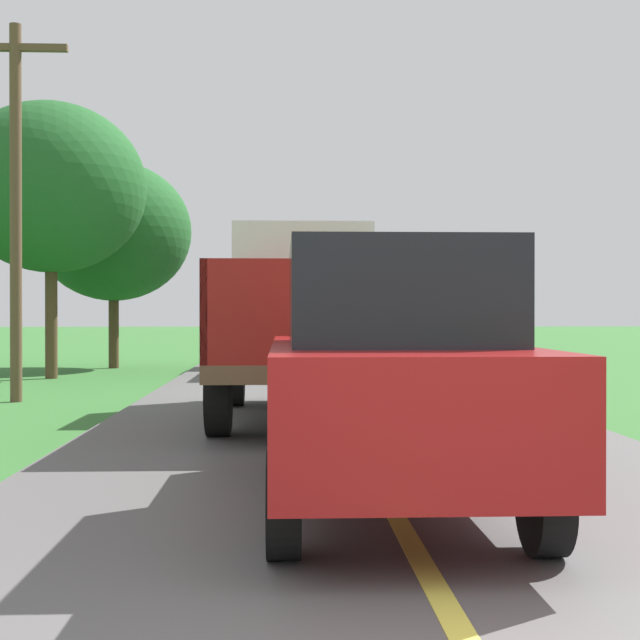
# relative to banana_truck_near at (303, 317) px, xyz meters

# --- Properties ---
(banana_truck_near) EXTENTS (2.38, 5.82, 2.80)m
(banana_truck_near) POSITION_rel_banana_truck_near_xyz_m (0.00, 0.00, 0.00)
(banana_truck_near) COLOR #2D2D30
(banana_truck_near) RESTS_ON road_surface
(banana_truck_far) EXTENTS (2.38, 5.81, 2.80)m
(banana_truck_far) POSITION_rel_banana_truck_near_xyz_m (0.37, 10.16, 0.01)
(banana_truck_far) COLOR #2D2D30
(banana_truck_far) RESTS_ON road_surface
(utility_pole_roadside) EXTENTS (1.77, 0.20, 6.47)m
(utility_pole_roadside) POSITION_rel_banana_truck_near_xyz_m (-4.87, 2.42, 2.02)
(utility_pole_roadside) COLOR brown
(utility_pole_roadside) RESTS_ON ground
(roadside_tree_near_left) EXTENTS (4.29, 4.29, 5.73)m
(roadside_tree_near_left) POSITION_rel_banana_truck_near_xyz_m (-5.00, 11.78, 2.33)
(roadside_tree_near_left) COLOR #4C3823
(roadside_tree_near_left) RESTS_ON ground
(roadside_tree_mid_right) EXTENTS (4.40, 4.40, 6.43)m
(roadside_tree_mid_right) POSITION_rel_banana_truck_near_xyz_m (-5.69, 7.88, 2.98)
(roadside_tree_mid_right) COLOR #4C3823
(roadside_tree_mid_right) RESTS_ON ground
(following_car) EXTENTS (1.74, 4.10, 1.92)m
(following_car) POSITION_rel_banana_truck_near_xyz_m (0.49, -6.51, -0.39)
(following_car) COLOR maroon
(following_car) RESTS_ON road_surface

